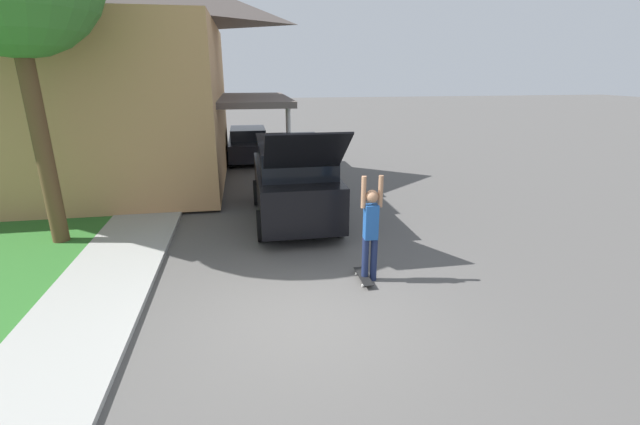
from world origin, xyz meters
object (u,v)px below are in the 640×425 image
(skateboard, at_px, (364,277))
(car_down_street, at_px, (248,144))
(suv_parked, at_px, (293,179))
(skateboarder, at_px, (371,228))
(lawn_tree_far, at_px, (123,50))

(skateboard, bearing_deg, car_down_street, 99.13)
(suv_parked, distance_m, skateboard, 4.13)
(suv_parked, xyz_separation_m, skateboard, (0.90, -3.89, -1.05))
(car_down_street, height_order, skateboarder, skateboarder)
(lawn_tree_far, distance_m, car_down_street, 6.10)
(lawn_tree_far, relative_size, skateboarder, 3.00)
(car_down_street, bearing_deg, lawn_tree_far, -171.36)
(skateboard, bearing_deg, skateboarder, -0.23)
(car_down_street, relative_size, skateboarder, 1.94)
(lawn_tree_far, bearing_deg, skateboarder, -59.94)
(lawn_tree_far, xyz_separation_m, suv_parked, (5.69, -7.68, -3.51))
(lawn_tree_far, distance_m, skateboarder, 13.83)
(suv_parked, height_order, skateboard, suv_parked)
(lawn_tree_far, bearing_deg, car_down_street, 8.64)
(suv_parked, xyz_separation_m, skateboarder, (1.00, -3.89, -0.04))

